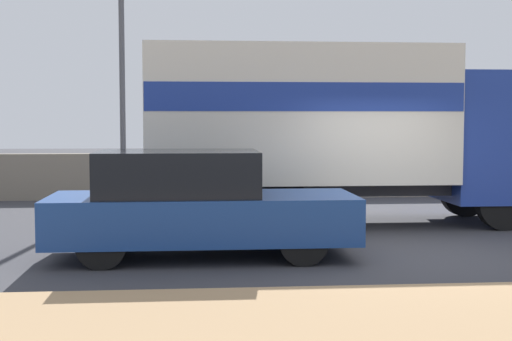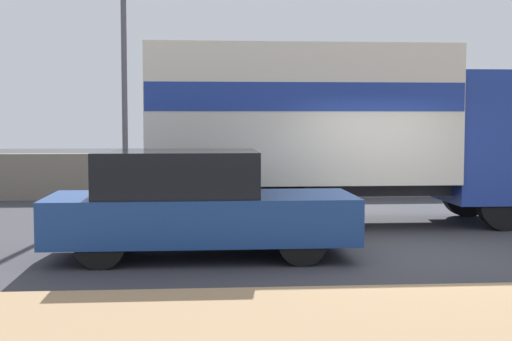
% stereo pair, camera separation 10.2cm
% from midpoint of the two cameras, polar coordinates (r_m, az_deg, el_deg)
% --- Properties ---
extents(ground_plane, '(80.00, 80.00, 0.00)m').
position_cam_midpoint_polar(ground_plane, '(11.31, 11.43, -6.45)').
color(ground_plane, '#38383D').
extents(stone_wall_backdrop, '(60.00, 0.35, 1.18)m').
position_cam_midpoint_polar(stone_wall_backdrop, '(18.81, 4.72, -0.36)').
color(stone_wall_backdrop, gray).
rests_on(stone_wall_backdrop, ground_plane).
extents(street_lamp, '(0.56, 0.28, 8.18)m').
position_cam_midpoint_polar(street_lamp, '(18.33, -10.88, 12.20)').
color(street_lamp, '#4C4C51').
rests_on(street_lamp, ground_plane).
extents(box_truck, '(7.51, 2.42, 3.42)m').
position_cam_midpoint_polar(box_truck, '(13.91, 5.94, 3.89)').
color(box_truck, navy).
rests_on(box_truck, ground_plane).
extents(car_hatchback, '(4.52, 1.70, 1.59)m').
position_cam_midpoint_polar(car_hatchback, '(10.62, -5.14, -2.76)').
color(car_hatchback, navy).
rests_on(car_hatchback, ground_plane).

